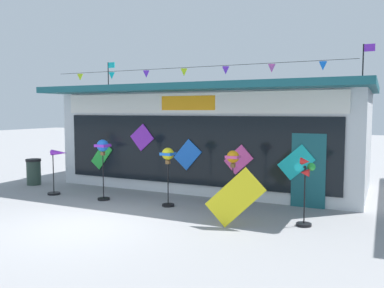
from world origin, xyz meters
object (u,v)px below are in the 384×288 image
Objects in this scene: wind_spinner_far_left at (57,167)px; display_kite_on_ground at (235,197)px; wind_spinner_center_left at (168,161)px; trash_bin at (34,172)px; wind_spinner_right at (305,180)px; wind_spinner_center_right at (233,165)px; wind_spinner_left at (103,153)px; kite_shop_building at (216,136)px.

wind_spinner_far_left is 6.17m from display_kite_on_ground.
display_kite_on_ground is (2.31, -1.06, -0.57)m from wind_spinner_center_left.
wind_spinner_right is at bearing -6.44° from trash_bin.
wind_spinner_center_left is 1.88m from wind_spinner_center_right.
wind_spinner_far_left is at bearing -178.30° from wind_spinner_left.
wind_spinner_center_right is 1.77× the size of trash_bin.
display_kite_on_ground is (0.43, -1.01, -0.59)m from wind_spinner_center_right.
wind_spinner_center_right is 1.29× the size of display_kite_on_ground.
wind_spinner_left is at bearing -13.30° from trash_bin.
trash_bin is 8.33m from display_kite_on_ground.
wind_spinner_center_right is 1.24m from display_kite_on_ground.
display_kite_on_ground is at bearing -8.02° from wind_spinner_far_left.
wind_spinner_center_left is 0.99× the size of wind_spinner_center_right.
wind_spinner_left is at bearing 178.13° from wind_spinner_right.
kite_shop_building is 3.78m from wind_spinner_center_left.
kite_shop_building is 4.37m from wind_spinner_left.
wind_spinner_right is at bearing -8.97° from wind_spinner_center_right.
kite_shop_building is 5.49m from display_kite_on_ground.
wind_spinner_far_left is at bearing -178.51° from wind_spinner_center_right.
wind_spinner_center_left is 1.76× the size of trash_bin.
wind_spinner_right is (3.69, -0.33, -0.18)m from wind_spinner_center_left.
wind_spinner_left is 5.78m from wind_spinner_right.
wind_spinner_left is 1.10× the size of wind_spinner_center_left.
kite_shop_building is 4.32m from wind_spinner_center_right.
wind_spinner_left is (1.72, 0.05, 0.50)m from wind_spinner_far_left.
kite_shop_building is at bearing 133.05° from wind_spinner_right.
display_kite_on_ground is at bearing -63.14° from kite_shop_building.
kite_shop_building is 11.38× the size of trash_bin.
wind_spinner_center_right reaches higher than wind_spinner_far_left.
wind_spinner_far_left reaches higher than display_kite_on_ground.
wind_spinner_right is 1.72× the size of trash_bin.
wind_spinner_center_right is at bearing 1.40° from wind_spinner_left.
kite_shop_building is 6.42× the size of wind_spinner_center_right.
trash_bin is (-7.70, 0.79, -0.80)m from wind_spinner_center_right.
kite_shop_building is at bearing 117.88° from wind_spinner_center_right.
kite_shop_building reaches higher than display_kite_on_ground.
wind_spinner_far_left is at bearing -24.81° from trash_bin.
kite_shop_building is at bearing 47.07° from wind_spinner_far_left.
trash_bin is 0.73× the size of display_kite_on_ground.
wind_spinner_left is 4.53m from display_kite_on_ground.
wind_spinner_center_right is 1.84m from wind_spinner_right.
wind_spinner_right is at bearing 27.64° from display_kite_on_ground.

